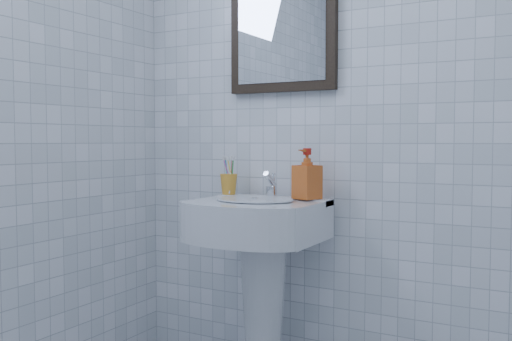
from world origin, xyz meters
The scene contains 6 objects.
wall_back centered at (0.00, 1.20, 1.25)m, with size 2.20×0.02×2.50m, color white.
washbasin centered at (-0.38, 0.98, 0.53)m, with size 0.52×0.38×0.79m.
faucet centered at (-0.38, 1.08, 0.83)m, with size 0.05×0.10×0.11m.
toothbrush_cup centered at (-0.60, 1.09, 0.83)m, with size 0.08×0.08×0.09m, color gold, non-canonical shape.
soap_dispenser centered at (-0.21, 1.08, 0.89)m, with size 0.09×0.09×0.20m, color #CA4613.
wall_mirror centered at (-0.38, 1.18, 1.55)m, with size 0.50×0.04×0.62m.
Camera 1 is at (0.73, -1.06, 1.03)m, focal length 40.00 mm.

